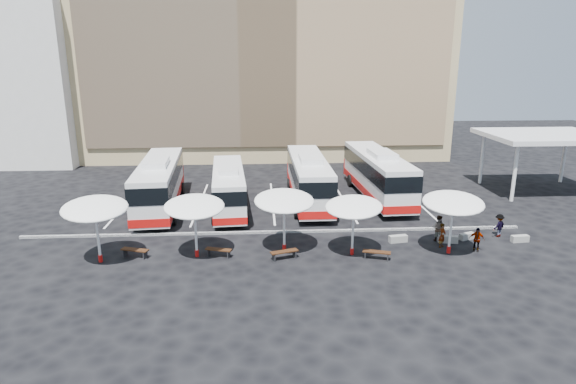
{
  "coord_description": "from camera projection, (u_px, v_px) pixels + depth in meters",
  "views": [
    {
      "loc": [
        -0.99,
        -30.43,
        11.5
      ],
      "look_at": [
        1.0,
        3.0,
        2.2
      ],
      "focal_mm": 30.0,
      "sensor_mm": 36.0,
      "label": 1
    }
  ],
  "objects": [
    {
      "name": "sunshade_0",
      "position": [
        95.0,
        209.0,
        27.33
      ],
      "size": [
        4.66,
        4.69,
        3.86
      ],
      "rotation": [
        0.0,
        0.0,
        0.32
      ],
      "color": "silver",
      "rests_on": "ground"
    },
    {
      "name": "sunshade_1",
      "position": [
        194.0,
        207.0,
        28.14
      ],
      "size": [
        4.11,
        4.15,
        3.7
      ],
      "rotation": [
        0.0,
        0.0,
        0.18
      ],
      "color": "silver",
      "rests_on": "ground"
    },
    {
      "name": "passenger_1",
      "position": [
        439.0,
        228.0,
        31.23
      ],
      "size": [
        1.06,
        1.0,
        1.74
      ],
      "primitive_type": "imported",
      "rotation": [
        0.0,
        0.0,
        2.62
      ],
      "color": "black",
      "rests_on": "ground"
    },
    {
      "name": "bay_lines",
      "position": [
        272.0,
        202.0,
        40.1
      ],
      "size": [
        24.15,
        12.0,
        0.01
      ],
      "color": "white",
      "rests_on": "ground"
    },
    {
      "name": "conc_bench_0",
      "position": [
        398.0,
        239.0,
        31.2
      ],
      "size": [
        1.24,
        0.59,
        0.45
      ],
      "primitive_type": "cube",
      "rotation": [
        0.0,
        0.0,
        0.16
      ],
      "color": "gray",
      "rests_on": "ground"
    },
    {
      "name": "conc_bench_1",
      "position": [
        448.0,
        239.0,
        31.12
      ],
      "size": [
        1.29,
        0.64,
        0.46
      ],
      "primitive_type": "cube",
      "rotation": [
        0.0,
        0.0,
        -0.19
      ],
      "color": "gray",
      "rests_on": "ground"
    },
    {
      "name": "bus_0",
      "position": [
        159.0,
        182.0,
        37.85
      ],
      "size": [
        3.77,
        13.21,
        4.14
      ],
      "rotation": [
        0.0,
        0.0,
        0.08
      ],
      "color": "silver",
      "rests_on": "ground"
    },
    {
      "name": "wood_bench_2",
      "position": [
        284.0,
        253.0,
        28.5
      ],
      "size": [
        1.73,
        0.97,
        0.51
      ],
      "rotation": [
        0.0,
        0.0,
        0.34
      ],
      "color": "black",
      "rests_on": "ground"
    },
    {
      "name": "passenger_0",
      "position": [
        442.0,
        235.0,
        30.21
      ],
      "size": [
        0.67,
        0.67,
        1.56
      ],
      "primitive_type": "imported",
      "rotation": [
        0.0,
        0.0,
        0.78
      ],
      "color": "black",
      "rests_on": "ground"
    },
    {
      "name": "wood_bench_1",
      "position": [
        219.0,
        251.0,
        28.86
      ],
      "size": [
        1.66,
        0.87,
        0.49
      ],
      "rotation": [
        0.0,
        0.0,
        -0.3
      ],
      "color": "black",
      "rests_on": "ground"
    },
    {
      "name": "passenger_3",
      "position": [
        499.0,
        225.0,
        32.02
      ],
      "size": [
        1.16,
        1.0,
        1.56
      ],
      "primitive_type": "imported",
      "rotation": [
        0.0,
        0.0,
        3.65
      ],
      "color": "black",
      "rests_on": "ground"
    },
    {
      "name": "sandstone_building",
      "position": [
        266.0,
        49.0,
        59.68
      ],
      "size": [
        42.0,
        18.25,
        29.6
      ],
      "color": "tan",
      "rests_on": "ground"
    },
    {
      "name": "conc_bench_3",
      "position": [
        520.0,
        239.0,
        31.25
      ],
      "size": [
        1.16,
        0.48,
        0.43
      ],
      "primitive_type": "cube",
      "rotation": [
        0.0,
        0.0,
        0.09
      ],
      "color": "gray",
      "rests_on": "ground"
    },
    {
      "name": "bus_1",
      "position": [
        229.0,
        186.0,
        37.83
      ],
      "size": [
        3.22,
        11.4,
        3.57
      ],
      "rotation": [
        0.0,
        0.0,
        0.07
      ],
      "color": "silver",
      "rests_on": "ground"
    },
    {
      "name": "passenger_2",
      "position": [
        477.0,
        239.0,
        29.59
      ],
      "size": [
        0.98,
        0.72,
        1.54
      ],
      "primitive_type": "imported",
      "rotation": [
        0.0,
        0.0,
        -0.43
      ],
      "color": "black",
      "rests_on": "ground"
    },
    {
      "name": "wood_bench_3",
      "position": [
        377.0,
        253.0,
        28.47
      ],
      "size": [
        1.7,
        0.91,
        0.5
      ],
      "rotation": [
        0.0,
        0.0,
        -0.31
      ],
      "color": "black",
      "rests_on": "ground"
    },
    {
      "name": "sunshade_2",
      "position": [
        284.0,
        201.0,
        28.96
      ],
      "size": [
        3.85,
        3.89,
        3.8
      ],
      "rotation": [
        0.0,
        0.0,
        0.06
      ],
      "color": "silver",
      "rests_on": "ground"
    },
    {
      "name": "apartment_block",
      "position": [
        24.0,
        81.0,
        55.33
      ],
      "size": [
        14.0,
        14.0,
        18.0
      ],
      "primitive_type": "cube",
      "color": "silver",
      "rests_on": "ground"
    },
    {
      "name": "ground",
      "position": [
        276.0,
        236.0,
        32.41
      ],
      "size": [
        120.0,
        120.0,
        0.0
      ],
      "primitive_type": "plane",
      "color": "black",
      "rests_on": "ground"
    },
    {
      "name": "bus_3",
      "position": [
        377.0,
        173.0,
        40.78
      ],
      "size": [
        3.55,
        13.4,
        4.22
      ],
      "rotation": [
        0.0,
        0.0,
        0.05
      ],
      "color": "silver",
      "rests_on": "ground"
    },
    {
      "name": "conc_bench_2",
      "position": [
        467.0,
        236.0,
        31.7
      ],
      "size": [
        1.15,
        0.75,
        0.41
      ],
      "primitive_type": "cube",
      "rotation": [
        0.0,
        0.0,
        0.38
      ],
      "color": "gray",
      "rests_on": "ground"
    },
    {
      "name": "curb_divider",
      "position": [
        276.0,
        232.0,
        32.87
      ],
      "size": [
        34.0,
        0.25,
        0.15
      ],
      "primitive_type": "cube",
      "color": "black",
      "rests_on": "ground"
    },
    {
      "name": "bus_2",
      "position": [
        309.0,
        177.0,
        39.5
      ],
      "size": [
        3.05,
        12.87,
        4.08
      ],
      "rotation": [
        0.0,
        0.0,
        0.0
      ],
      "color": "silver",
      "rests_on": "ground"
    },
    {
      "name": "service_canopy",
      "position": [
        545.0,
        137.0,
        42.09
      ],
      "size": [
        10.0,
        8.0,
        5.2
      ],
      "color": "silver",
      "rests_on": "ground"
    },
    {
      "name": "sunshade_3",
      "position": [
        354.0,
        207.0,
        28.48
      ],
      "size": [
        4.48,
        4.5,
        3.56
      ],
      "rotation": [
        0.0,
        0.0,
        -0.41
      ],
      "color": "silver",
      "rests_on": "ground"
    },
    {
      "name": "wood_bench_0",
      "position": [
        135.0,
        251.0,
        28.76
      ],
      "size": [
        1.74,
        0.94,
        0.52
      ],
      "rotation": [
        0.0,
        0.0,
        -0.31
      ],
      "color": "black",
      "rests_on": "ground"
    },
    {
      "name": "sunshade_4",
      "position": [
        453.0,
        203.0,
        28.65
      ],
      "size": [
        4.37,
        4.4,
        3.77
      ],
      "rotation": [
        0.0,
        0.0,
        -0.24
      ],
      "color": "silver",
      "rests_on": "ground"
    }
  ]
}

